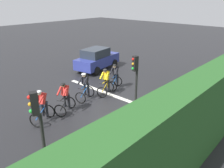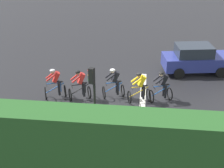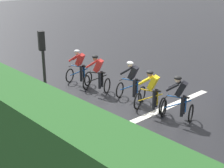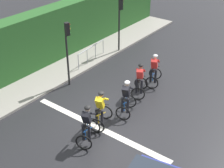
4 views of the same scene
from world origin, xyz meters
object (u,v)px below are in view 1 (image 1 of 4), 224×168
(cyclist_mid, at_px, (85,87))
(pedestrian_railing_kerbside, at_px, (107,144))
(traffic_light_near_crossing, at_px, (135,81))
(cyclist_lead, at_px, (42,107))
(cyclist_fourth, at_px, (106,82))
(car_navy, at_px, (97,59))
(cyclist_trailing, at_px, (115,77))
(traffic_light_far_junction, at_px, (40,129))
(cyclist_second, at_px, (65,98))

(cyclist_mid, xyz_separation_m, pedestrian_railing_kerbside, (-4.60, 3.03, -0.05))
(traffic_light_near_crossing, height_order, pedestrian_railing_kerbside, traffic_light_near_crossing)
(cyclist_lead, bearing_deg, cyclist_fourth, -89.26)
(cyclist_lead, xyz_separation_m, traffic_light_near_crossing, (-3.44, -2.60, 1.43))
(traffic_light_near_crossing, distance_m, pedestrian_railing_kerbside, 3.08)
(traffic_light_near_crossing, bearing_deg, pedestrian_railing_kerbside, 106.23)
(car_navy, height_order, pedestrian_railing_kerbside, car_navy)
(cyclist_fourth, relative_size, cyclist_trailing, 1.00)
(cyclist_lead, relative_size, traffic_light_far_junction, 0.50)
(car_navy, bearing_deg, cyclist_second, 123.45)
(cyclist_second, xyz_separation_m, pedestrian_railing_kerbside, (-4.19, 1.31, -0.05))
(cyclist_trailing, height_order, traffic_light_far_junction, traffic_light_far_junction)
(cyclist_second, relative_size, pedestrian_railing_kerbside, 0.65)
(cyclist_lead, relative_size, car_navy, 0.38)
(cyclist_trailing, distance_m, car_navy, 4.45)
(cyclist_mid, distance_m, cyclist_trailing, 2.47)
(cyclist_second, bearing_deg, cyclist_lead, 89.57)
(cyclist_mid, distance_m, traffic_light_far_junction, 6.88)
(cyclist_second, bearing_deg, traffic_light_near_crossing, -159.50)
(cyclist_trailing, bearing_deg, cyclist_mid, 87.68)
(cyclist_mid, distance_m, pedestrian_railing_kerbside, 5.50)
(cyclist_mid, bearing_deg, cyclist_trailing, -92.32)
(traffic_light_far_junction, distance_m, pedestrian_railing_kerbside, 2.71)
(cyclist_second, distance_m, traffic_light_near_crossing, 3.93)
(cyclist_mid, xyz_separation_m, car_navy, (3.79, -4.63, 0.08))
(cyclist_mid, bearing_deg, pedestrian_railing_kerbside, 146.62)
(cyclist_fourth, height_order, traffic_light_near_crossing, traffic_light_near_crossing)
(car_navy, relative_size, pedestrian_railing_kerbside, 1.69)
(cyclist_second, distance_m, cyclist_trailing, 4.20)
(cyclist_mid, bearing_deg, traffic_light_far_junction, 128.51)
(cyclist_fourth, height_order, pedestrian_railing_kerbside, cyclist_fourth)
(traffic_light_far_junction, height_order, pedestrian_railing_kerbside, traffic_light_far_junction)
(car_navy, bearing_deg, cyclist_trailing, 150.89)
(cyclist_second, height_order, cyclist_mid, same)
(cyclist_mid, xyz_separation_m, traffic_light_far_junction, (-4.19, 5.27, 1.43))
(cyclist_fourth, xyz_separation_m, car_navy, (4.13, -3.27, 0.08))
(car_navy, bearing_deg, cyclist_fourth, 141.61)
(cyclist_lead, relative_size, cyclist_fourth, 1.00)
(cyclist_lead, height_order, cyclist_trailing, same)
(car_navy, height_order, traffic_light_near_crossing, traffic_light_near_crossing)
(cyclist_lead, bearing_deg, pedestrian_railing_kerbside, -179.96)
(traffic_light_near_crossing, bearing_deg, cyclist_mid, -6.45)
(cyclist_lead, xyz_separation_m, cyclist_second, (-0.01, -1.31, 0.00))
(cyclist_lead, xyz_separation_m, cyclist_mid, (0.40, -3.03, 0.00))
(cyclist_trailing, bearing_deg, cyclist_second, 94.21)
(traffic_light_far_junction, bearing_deg, car_navy, -51.13)
(cyclist_trailing, height_order, pedestrian_railing_kerbside, cyclist_trailing)
(pedestrian_railing_kerbside, bearing_deg, traffic_light_near_crossing, -73.77)
(cyclist_mid, relative_size, traffic_light_far_junction, 0.50)
(cyclist_lead, relative_size, cyclist_mid, 1.00)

